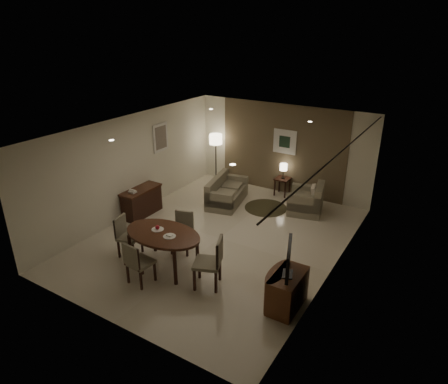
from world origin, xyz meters
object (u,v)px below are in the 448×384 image
Objects in this scene: sofa at (227,191)px; floor_lamp at (216,159)px; tv_cabinet at (287,291)px; side_table at (282,186)px; dining_table at (164,250)px; armchair at (306,198)px; console_desk at (142,202)px; chair_far at (182,233)px; chair_left at (130,237)px; chair_near at (140,262)px; chair_right at (207,262)px.

floor_lamp is at bearing 31.23° from sofa.
side_table is (-2.20, 4.74, -0.08)m from tv_cabinet.
dining_table is 1.86× the size of armchair.
console_desk is 5.11m from tv_cabinet.
console_desk reaches higher than tv_cabinet.
side_table is at bearing 64.43° from chair_far.
armchair is at bearing -10.63° from floor_lamp.
chair_left is 3.58m from sofa.
tv_cabinet is 0.52× the size of dining_table.
chair_near reaches higher than sofa.
chair_far is 3.80m from armchair.
sofa is at bearing -46.31° from floor_lamp.
dining_table is 1.08× the size of sofa.
chair_near is at bearing -137.68° from chair_left.
floor_lamp reaches higher than side_table.
floor_lamp reaches higher than dining_table.
armchair is at bearing -86.97° from sofa.
chair_far is 0.99× the size of armchair.
chair_right reaches higher than console_desk.
floor_lamp is (-2.29, -0.14, 0.53)m from side_table.
floor_lamp is at bearing -3.29° from chair_left.
armchair is (-1.17, 3.97, 0.06)m from tv_cabinet.
chair_near is 1.37m from chair_far.
chair_near is (-2.80, -0.82, 0.12)m from tv_cabinet.
tv_cabinet reaches higher than side_table.
chair_near is (-0.04, -0.68, 0.06)m from dining_table.
side_table is at bearing 114.92° from tv_cabinet.
tv_cabinet is 0.56× the size of sofa.
tv_cabinet is 2.92m from chair_near.
console_desk is at bearing -43.31° from chair_near.
chair_far is 0.57× the size of sofa.
chair_left is (-0.91, 0.64, -0.01)m from chair_near.
side_table is (1.51, 4.92, -0.19)m from chair_left.
chair_left is 0.58× the size of floor_lamp.
chair_right reaches higher than chair_near.
sofa is (1.57, 1.88, 0.00)m from console_desk.
chair_far is at bearing -84.54° from chair_near.
chair_near is 0.59× the size of floor_lamp.
console_desk is 1.30× the size of chair_far.
chair_right reaches higher than tv_cabinet.
floor_lamp reaches higher than console_desk.
chair_far is at bearing -98.35° from side_table.
armchair is at bearing 47.12° from chair_far.
chair_near is 5.06m from armchair.
chair_right is 3.99m from sofa.
tv_cabinet is 0.96× the size of chair_near.
dining_table reaches higher than tv_cabinet.
chair_far is 0.87× the size of chair_right.
chair_left is at bearing -113.00° from chair_right.
console_desk is at bearing -97.38° from floor_lamp.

